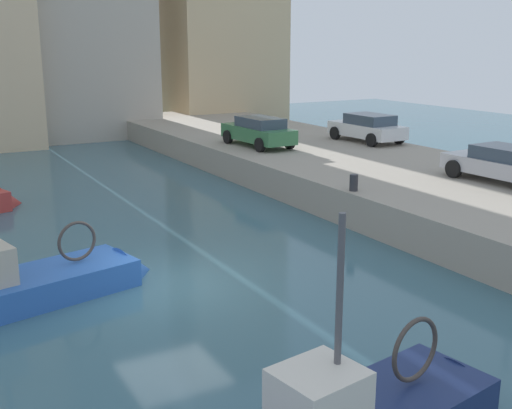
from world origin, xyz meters
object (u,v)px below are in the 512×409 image
at_px(fishing_boat_blue, 31,297).
at_px(parked_car_silver, 506,164).
at_px(mooring_bollard_mid, 354,183).
at_px(parked_car_white, 367,127).
at_px(parked_car_green, 258,131).

relative_size(fishing_boat_blue, parked_car_silver, 1.53).
bearing_deg(parked_car_silver, mooring_bollard_mid, 163.51).
height_order(parked_car_silver, mooring_bollard_mid, parked_car_silver).
distance_m(fishing_boat_blue, parked_car_white, 20.31).
xyz_separation_m(parked_car_silver, mooring_bollard_mid, (-5.37, 1.59, -0.39)).
bearing_deg(parked_car_white, parked_car_green, 165.15).
xyz_separation_m(parked_car_silver, parked_car_white, (1.83, 9.76, 0.04)).
bearing_deg(fishing_boat_blue, parked_car_white, 28.18).
bearing_deg(mooring_bollard_mid, parked_car_silver, -16.49).
bearing_deg(mooring_bollard_mid, parked_car_green, 79.02).
bearing_deg(parked_car_green, mooring_bollard_mid, -100.98).
distance_m(parked_car_green, mooring_bollard_mid, 9.77).
xyz_separation_m(parked_car_white, parked_car_green, (-5.34, 1.42, 0.01)).
height_order(parked_car_white, parked_car_green, parked_car_green).
relative_size(parked_car_silver, mooring_bollard_mid, 7.93).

